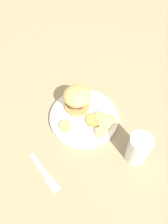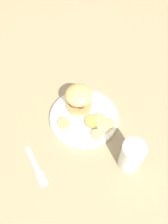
% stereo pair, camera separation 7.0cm
% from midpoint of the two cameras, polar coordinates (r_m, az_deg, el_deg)
% --- Properties ---
extents(ground_plane, '(4.00, 4.00, 0.00)m').
position_cam_midpoint_polar(ground_plane, '(0.84, -2.38, -1.89)').
color(ground_plane, '#937F5B').
extents(dinner_plate, '(0.26, 0.26, 0.02)m').
position_cam_midpoint_polar(dinner_plate, '(0.83, -2.41, -1.47)').
color(dinner_plate, white).
rests_on(dinner_plate, ground_plane).
extents(sandwich, '(0.10, 0.10, 0.09)m').
position_cam_midpoint_polar(sandwich, '(0.80, -4.35, 3.37)').
color(sandwich, tan).
rests_on(sandwich, dinner_plate).
extents(potato_round_0, '(0.04, 0.04, 0.02)m').
position_cam_midpoint_polar(potato_round_0, '(0.77, 1.74, -5.55)').
color(potato_round_0, '#DBB766').
rests_on(potato_round_0, dinner_plate).
extents(potato_round_1, '(0.04, 0.04, 0.01)m').
position_cam_midpoint_polar(potato_round_1, '(0.81, 4.42, -2.25)').
color(potato_round_1, tan).
rests_on(potato_round_1, dinner_plate).
extents(potato_round_2, '(0.04, 0.04, 0.01)m').
position_cam_midpoint_polar(potato_round_2, '(0.79, -7.34, -3.80)').
color(potato_round_2, tan).
rests_on(potato_round_2, dinner_plate).
extents(potato_round_3, '(0.05, 0.05, 0.01)m').
position_cam_midpoint_polar(potato_round_3, '(0.79, 2.83, -3.43)').
color(potato_round_3, '#DBB766').
rests_on(potato_round_3, dinner_plate).
extents(potato_round_4, '(0.05, 0.05, 0.01)m').
position_cam_midpoint_polar(potato_round_4, '(0.80, -0.03, -2.32)').
color(potato_round_4, '#BC8942').
rests_on(potato_round_4, dinner_plate).
extents(potato_round_5, '(0.04, 0.04, 0.01)m').
position_cam_midpoint_polar(potato_round_5, '(0.81, 1.88, -1.50)').
color(potato_round_5, tan).
rests_on(potato_round_5, dinner_plate).
extents(fork, '(0.08, 0.15, 0.00)m').
position_cam_midpoint_polar(fork, '(0.76, -13.01, -15.36)').
color(fork, silver).
rests_on(fork, ground_plane).
extents(drinking_glass, '(0.07, 0.07, 0.12)m').
position_cam_midpoint_polar(drinking_glass, '(0.72, 11.38, -9.54)').
color(drinking_glass, silver).
rests_on(drinking_glass, ground_plane).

